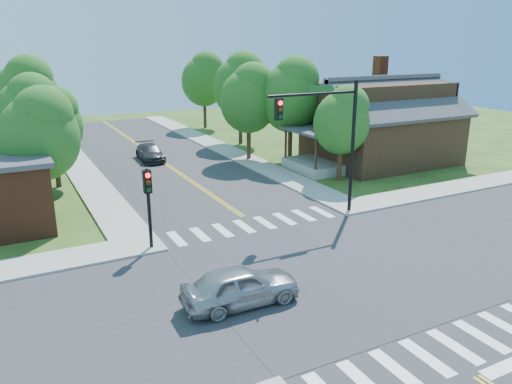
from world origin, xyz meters
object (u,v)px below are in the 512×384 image
signal_mast_ne (328,128)px  house_ne (381,119)px  car_dgrey (150,153)px  signal_pole_nw (148,194)px  car_silver (240,287)px

signal_mast_ne → house_ne: (11.19, 8.65, -1.52)m
house_ne → car_dgrey: bearing=151.6°
signal_pole_nw → car_silver: signal_pole_nw is taller
signal_mast_ne → house_ne: bearing=37.7°
signal_pole_nw → car_silver: bearing=-77.3°
house_ne → car_dgrey: 18.18m
signal_mast_ne → signal_pole_nw: 9.76m
signal_mast_ne → car_dgrey: signal_mast_ne is taller
signal_mast_ne → car_dgrey: bearing=105.0°
signal_mast_ne → signal_pole_nw: (-9.51, -0.01, -2.19)m
signal_mast_ne → car_dgrey: (-4.62, 17.19, -4.23)m
signal_pole_nw → signal_mast_ne: bearing=0.1°
signal_pole_nw → house_ne: size_ratio=0.29×
signal_pole_nw → car_dgrey: size_ratio=0.87×
house_ne → car_silver: size_ratio=3.02×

